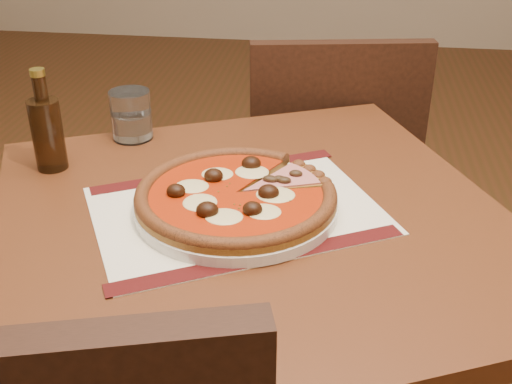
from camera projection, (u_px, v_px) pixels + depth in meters
The scene contains 8 objects.
table at pixel (254, 266), 1.08m from camera, with size 1.06×1.06×0.75m.
chair_far at pixel (328, 172), 1.70m from camera, with size 0.49×0.49×0.89m.
placemat at pixel (236, 210), 1.04m from camera, with size 0.45×0.32×0.00m, color silver.
plate at pixel (236, 205), 1.03m from camera, with size 0.33×0.33×0.02m, color white.
pizza at pixel (236, 194), 1.02m from camera, with size 0.32×0.32×0.04m.
ham_slice at pixel (290, 178), 1.08m from camera, with size 0.14×0.13×0.02m.
water_glass at pixel (131, 115), 1.27m from camera, with size 0.08×0.08×0.10m, color white.
bottle at pixel (47, 131), 1.14m from camera, with size 0.06×0.06×0.19m.
Camera 1 is at (0.29, -1.60, 1.28)m, focal length 45.00 mm.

